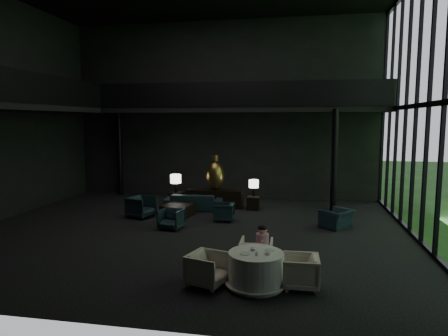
% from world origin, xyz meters
% --- Properties ---
extents(floor, '(14.00, 12.00, 0.02)m').
position_xyz_m(floor, '(0.00, 0.00, 0.00)').
color(floor, black).
rests_on(floor, ground).
extents(wall_back, '(14.00, 0.04, 8.00)m').
position_xyz_m(wall_back, '(0.00, 6.00, 4.00)').
color(wall_back, black).
rests_on(wall_back, ground).
extents(wall_front, '(14.00, 0.04, 8.00)m').
position_xyz_m(wall_front, '(0.00, -6.00, 4.00)').
color(wall_front, black).
rests_on(wall_front, ground).
extents(curtain_wall, '(0.20, 12.00, 8.00)m').
position_xyz_m(curtain_wall, '(6.95, 0.00, 4.00)').
color(curtain_wall, black).
rests_on(curtain_wall, ground).
extents(mezzanine_left, '(2.00, 12.00, 0.25)m').
position_xyz_m(mezzanine_left, '(-6.00, 0.00, 4.00)').
color(mezzanine_left, black).
rests_on(mezzanine_left, wall_left).
extents(mezzanine_back, '(12.00, 2.00, 0.25)m').
position_xyz_m(mezzanine_back, '(1.00, 5.00, 4.00)').
color(mezzanine_back, black).
rests_on(mezzanine_back, wall_back).
extents(railing_left, '(0.06, 12.00, 1.00)m').
position_xyz_m(railing_left, '(-5.00, 0.00, 4.60)').
color(railing_left, black).
rests_on(railing_left, mezzanine_left).
extents(railing_back, '(12.00, 0.06, 1.00)m').
position_xyz_m(railing_back, '(1.00, 4.00, 4.60)').
color(railing_back, black).
rests_on(railing_back, mezzanine_back).
extents(column_nw, '(0.24, 0.24, 4.00)m').
position_xyz_m(column_nw, '(-5.00, 5.70, 2.00)').
color(column_nw, black).
rests_on(column_nw, floor).
extents(column_ne, '(0.24, 0.24, 4.00)m').
position_xyz_m(column_ne, '(4.80, 4.00, 2.00)').
color(column_ne, black).
rests_on(column_ne, floor).
extents(console, '(2.28, 0.52, 0.73)m').
position_xyz_m(console, '(0.07, 3.68, 0.36)').
color(console, black).
rests_on(console, floor).
extents(bronze_urn, '(0.76, 0.76, 1.42)m').
position_xyz_m(bronze_urn, '(0.07, 3.74, 1.33)').
color(bronze_urn, '#AF8E2F').
rests_on(bronze_urn, console).
extents(side_table_left, '(0.55, 0.55, 0.60)m').
position_xyz_m(side_table_left, '(-1.53, 3.59, 0.30)').
color(side_table_left, black).
rests_on(side_table_left, floor).
extents(table_lamp_left, '(0.44, 0.44, 0.74)m').
position_xyz_m(table_lamp_left, '(-1.53, 3.48, 1.14)').
color(table_lamp_left, black).
rests_on(table_lamp_left, side_table_left).
extents(side_table_right, '(0.48, 0.48, 0.53)m').
position_xyz_m(side_table_right, '(1.67, 3.54, 0.26)').
color(side_table_right, black).
rests_on(side_table_right, floor).
extents(table_lamp_right, '(0.39, 0.39, 0.66)m').
position_xyz_m(table_lamp_right, '(1.67, 3.67, 1.00)').
color(table_lamp_right, black).
rests_on(table_lamp_right, side_table_right).
extents(sofa, '(2.51, 0.89, 0.96)m').
position_xyz_m(sofa, '(-0.65, 3.04, 0.48)').
color(sofa, black).
rests_on(sofa, floor).
extents(lounge_armchair_west, '(1.10, 1.14, 0.94)m').
position_xyz_m(lounge_armchair_west, '(-2.24, 1.50, 0.47)').
color(lounge_armchair_west, '#0C2F36').
rests_on(lounge_armchair_west, floor).
extents(lounge_armchair_east, '(0.61, 0.65, 0.65)m').
position_xyz_m(lounge_armchair_east, '(0.85, 1.53, 0.32)').
color(lounge_armchair_east, black).
rests_on(lounge_armchair_east, floor).
extents(lounge_armchair_south, '(0.77, 0.73, 0.70)m').
position_xyz_m(lounge_armchair_south, '(-0.66, 0.19, 0.35)').
color(lounge_armchair_south, black).
rests_on(lounge_armchair_south, floor).
extents(window_armchair, '(0.97, 1.00, 0.74)m').
position_xyz_m(window_armchair, '(4.69, 1.29, 0.37)').
color(window_armchair, black).
rests_on(window_armchair, floor).
extents(coffee_table, '(1.17, 1.17, 0.44)m').
position_xyz_m(coffee_table, '(-0.96, 1.90, 0.22)').
color(coffee_table, black).
rests_on(coffee_table, floor).
extents(dining_table, '(1.35, 1.35, 0.75)m').
position_xyz_m(dining_table, '(2.55, -3.86, 0.33)').
color(dining_table, white).
rests_on(dining_table, floor).
extents(dining_chair_north, '(0.78, 0.74, 0.80)m').
position_xyz_m(dining_chair_north, '(2.44, -2.82, 0.40)').
color(dining_chair_north, tan).
rests_on(dining_chair_north, floor).
extents(dining_chair_east, '(0.72, 0.77, 0.78)m').
position_xyz_m(dining_chair_east, '(3.49, -3.76, 0.39)').
color(dining_chair_east, '#C0B095').
rests_on(dining_chair_east, floor).
extents(dining_chair_west, '(0.92, 0.95, 0.79)m').
position_xyz_m(dining_chair_west, '(1.51, -3.99, 0.40)').
color(dining_chair_west, tan).
rests_on(dining_chair_west, floor).
extents(child, '(0.30, 0.30, 0.65)m').
position_xyz_m(child, '(2.59, -2.85, 0.77)').
color(child, '#C18AA1').
rests_on(child, dining_chair_north).
extents(plate_a, '(0.29, 0.29, 0.01)m').
position_xyz_m(plate_a, '(2.33, -3.99, 0.76)').
color(plate_a, white).
rests_on(plate_a, dining_table).
extents(plate_b, '(0.26, 0.26, 0.01)m').
position_xyz_m(plate_b, '(2.83, -3.67, 0.76)').
color(plate_b, white).
rests_on(plate_b, dining_table).
extents(saucer, '(0.17, 0.17, 0.01)m').
position_xyz_m(saucer, '(2.79, -3.90, 0.76)').
color(saucer, white).
rests_on(saucer, dining_table).
extents(coffee_cup, '(0.12, 0.12, 0.07)m').
position_xyz_m(coffee_cup, '(2.80, -3.98, 0.80)').
color(coffee_cup, white).
rests_on(coffee_cup, saucer).
extents(cereal_bowl, '(0.14, 0.14, 0.07)m').
position_xyz_m(cereal_bowl, '(2.48, -3.74, 0.79)').
color(cereal_bowl, white).
rests_on(cereal_bowl, dining_table).
extents(cream_pot, '(0.06, 0.06, 0.07)m').
position_xyz_m(cream_pot, '(2.58, -4.06, 0.78)').
color(cream_pot, '#99999E').
rests_on(cream_pot, dining_table).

